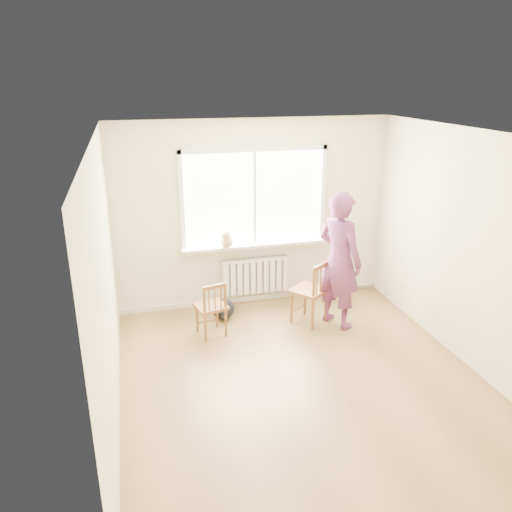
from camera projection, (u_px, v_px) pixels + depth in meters
floor at (303, 382)px, 5.59m from camera, size 4.50×4.50×0.00m
ceiling at (313, 136)px, 4.67m from camera, size 4.50×4.50×0.00m
back_wall at (254, 214)px, 7.18m from camera, size 4.00×0.01×2.70m
window at (254, 193)px, 7.05m from camera, size 2.12×0.05×1.42m
windowsill at (256, 244)px, 7.22m from camera, size 2.15×0.22×0.04m
radiator at (255, 275)px, 7.41m from camera, size 1.00×0.12×0.55m
heating_pipe at (332, 288)px, 7.85m from camera, size 1.40×0.04×0.04m
baseboard at (254, 298)px, 7.61m from camera, size 4.00×0.03×0.08m
chair_left at (212, 309)px, 6.46m from camera, size 0.45×0.44×0.77m
chair_right at (312, 292)px, 6.78m from camera, size 0.61×0.61×0.90m
person at (339, 260)px, 6.60m from camera, size 0.71×0.81×1.86m
cat at (226, 239)px, 6.99m from camera, size 0.26×0.44×0.30m
backpack at (223, 309)px, 6.99m from camera, size 0.36×0.31×0.31m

